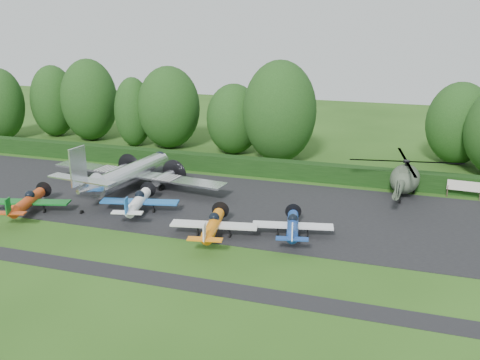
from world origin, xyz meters
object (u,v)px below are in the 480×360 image
(light_plane_orange, at_px, (213,225))
(light_plane_blue, at_px, (293,226))
(sign_board, at_px, (464,187))
(light_plane_red, at_px, (28,202))
(helicopter, at_px, (405,177))
(light_plane_white, at_px, (138,202))
(transport_plane, at_px, (130,174))

(light_plane_orange, relative_size, light_plane_blue, 1.08)
(light_plane_blue, distance_m, sign_board, 21.10)
(light_plane_red, xyz_separation_m, helicopter, (33.80, 16.81, 0.79))
(helicopter, bearing_deg, light_plane_white, -156.02)
(transport_plane, relative_size, helicopter, 1.56)
(light_plane_white, distance_m, helicopter, 27.45)
(transport_plane, xyz_separation_m, light_plane_blue, (19.30, -7.01, -0.78))
(light_plane_orange, xyz_separation_m, helicopter, (15.06, 16.81, 0.81))
(transport_plane, xyz_separation_m, light_plane_red, (-5.82, -9.17, -0.67))
(light_plane_white, xyz_separation_m, sign_board, (29.77, 14.10, 0.07))
(helicopter, distance_m, sign_board, 5.95)
(light_plane_white, bearing_deg, sign_board, 38.19)
(light_plane_red, relative_size, helicopter, 0.59)
(light_plane_orange, height_order, helicopter, helicopter)
(light_plane_red, height_order, sign_board, light_plane_red)
(light_plane_red, relative_size, light_plane_blue, 1.10)
(sign_board, bearing_deg, helicopter, -177.83)
(light_plane_red, bearing_deg, light_plane_white, 33.40)
(light_plane_white, xyz_separation_m, light_plane_orange, (8.84, -3.33, -0.00))
(light_plane_blue, bearing_deg, light_plane_orange, -149.77)
(light_plane_white, relative_size, helicopter, 0.58)
(light_plane_blue, bearing_deg, transport_plane, 171.58)
(transport_plane, relative_size, light_plane_orange, 2.69)
(sign_board, bearing_deg, light_plane_white, -158.46)
(transport_plane, height_order, light_plane_blue, transport_plane)
(light_plane_white, relative_size, sign_board, 2.35)
(helicopter, xyz_separation_m, sign_board, (5.87, 0.62, -0.73))
(light_plane_blue, bearing_deg, helicopter, 70.89)
(light_plane_red, bearing_deg, light_plane_orange, 14.84)
(sign_board, bearing_deg, light_plane_red, -160.09)
(transport_plane, distance_m, helicopter, 29.01)
(light_plane_orange, bearing_deg, light_plane_white, 169.64)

